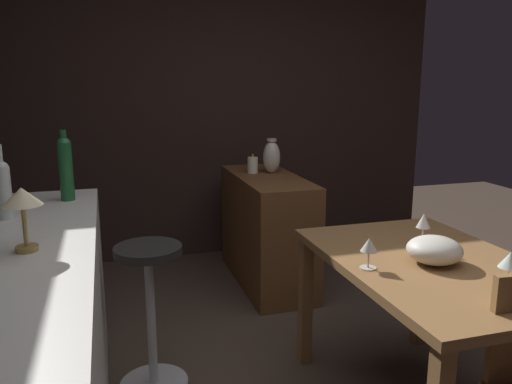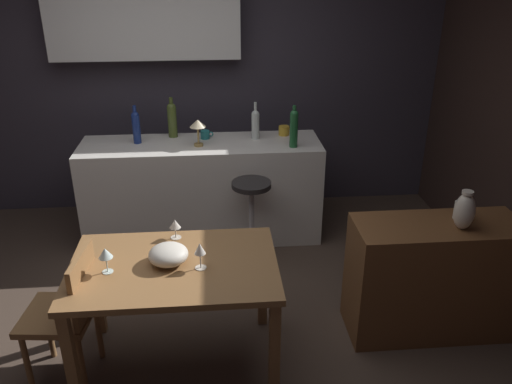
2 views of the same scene
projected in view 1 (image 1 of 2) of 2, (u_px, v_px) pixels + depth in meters
name	position (u px, v px, depth m)	size (l,w,h in m)	color
wall_side_right	(189.00, 105.00, 4.26)	(0.10, 4.40, 2.60)	#33231E
dining_table	(431.00, 281.00, 2.21)	(1.22, 0.81, 0.74)	olive
kitchen_counter	(20.00, 365.00, 1.91)	(2.10, 0.60, 0.90)	silver
sideboard_cabinet	(267.00, 230.00, 3.79)	(1.10, 0.44, 0.82)	brown
bar_stool	(151.00, 314.00, 2.45)	(0.34, 0.34, 0.74)	#262323
wine_glass_left	(369.00, 246.00, 2.08)	(0.07, 0.07, 0.13)	silver
wine_glass_right	(510.00, 261.00, 1.83)	(0.08, 0.08, 0.16)	silver
wine_glass_center	(423.00, 222.00, 2.33)	(0.07, 0.07, 0.17)	silver
fruit_bowl	(434.00, 250.00, 2.14)	(0.23, 0.23, 0.12)	beige
wine_bottle_clear	(3.00, 187.00, 2.22)	(0.07, 0.07, 0.33)	silver
wine_bottle_green	(66.00, 166.00, 2.56)	(0.07, 0.07, 0.36)	#1E592D
counter_lamp	(22.00, 202.00, 1.78)	(0.14, 0.14, 0.23)	#A58447
pillar_candle_tall	(253.00, 165.00, 3.81)	(0.08, 0.08, 0.14)	white
vase_ceramic_ivory	(272.00, 157.00, 3.79)	(0.13, 0.13, 0.26)	beige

